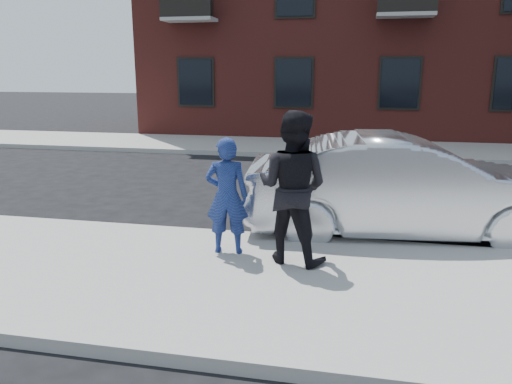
# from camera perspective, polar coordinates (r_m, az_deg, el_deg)

# --- Properties ---
(ground) EXTENTS (100.00, 100.00, 0.00)m
(ground) POSITION_cam_1_polar(r_m,az_deg,el_deg) (6.53, 22.05, -11.42)
(ground) COLOR black
(ground) RESTS_ON ground
(near_sidewalk) EXTENTS (50.00, 3.50, 0.15)m
(near_sidewalk) POSITION_cam_1_polar(r_m,az_deg,el_deg) (6.28, 22.51, -11.75)
(near_sidewalk) COLOR gray
(near_sidewalk) RESTS_ON ground
(near_curb) EXTENTS (50.00, 0.10, 0.15)m
(near_curb) POSITION_cam_1_polar(r_m,az_deg,el_deg) (7.92, 20.18, -6.22)
(near_curb) COLOR #999691
(near_curb) RESTS_ON ground
(far_sidewalk) EXTENTS (50.00, 3.50, 0.15)m
(far_sidewalk) POSITION_cam_1_polar(r_m,az_deg,el_deg) (17.32, 15.70, 4.67)
(far_sidewalk) COLOR gray
(far_sidewalk) RESTS_ON ground
(far_curb) EXTENTS (50.00, 0.10, 0.15)m
(far_curb) POSITION_cam_1_polar(r_m,az_deg,el_deg) (15.55, 16.13, 3.64)
(far_curb) COLOR #999691
(far_curb) RESTS_ON ground
(silver_sedan) EXTENTS (5.20, 2.29, 1.66)m
(silver_sedan) POSITION_cam_1_polar(r_m,az_deg,el_deg) (8.37, 16.62, 0.51)
(silver_sedan) COLOR #B7BABF
(silver_sedan) RESTS_ON ground
(man_hoodie) EXTENTS (0.64, 0.51, 1.64)m
(man_hoodie) POSITION_cam_1_polar(r_m,az_deg,el_deg) (6.92, -3.35, -0.45)
(man_hoodie) COLOR navy
(man_hoodie) RESTS_ON near_sidewalk
(man_peacoat) EXTENTS (1.14, 0.99, 2.02)m
(man_peacoat) POSITION_cam_1_polar(r_m,az_deg,el_deg) (6.58, 4.18, 0.51)
(man_peacoat) COLOR black
(man_peacoat) RESTS_ON near_sidewalk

